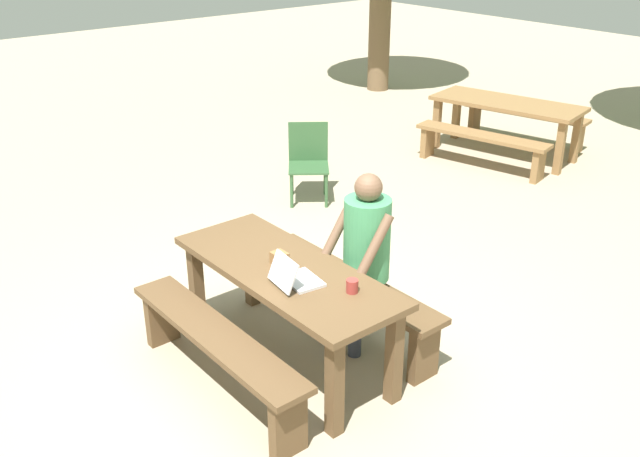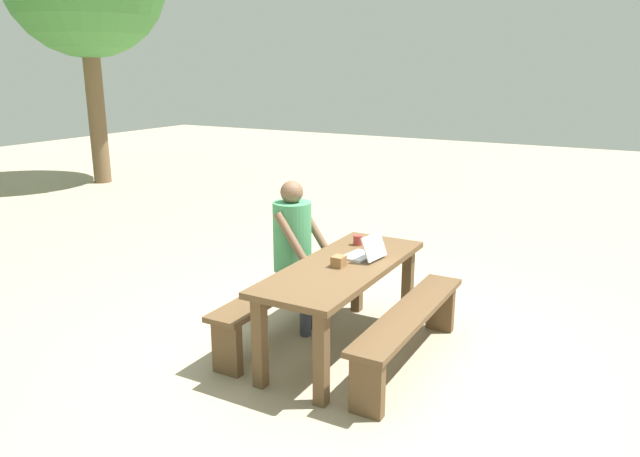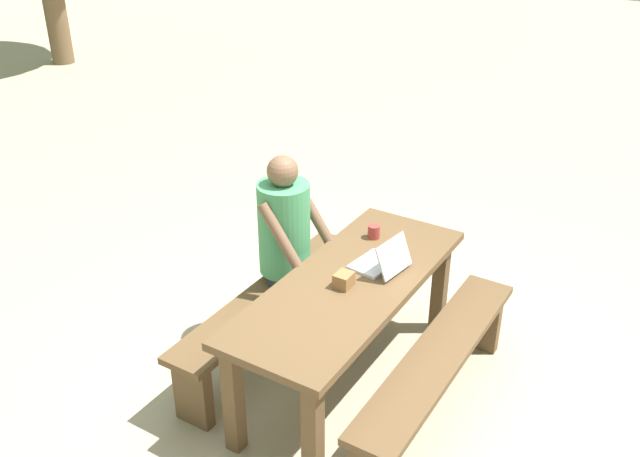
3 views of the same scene
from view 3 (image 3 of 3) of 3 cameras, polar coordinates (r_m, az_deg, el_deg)
name	(u,v)px [view 3 (image 3 of 3)]	position (r m, az deg, el deg)	size (l,w,h in m)	color
ground_plane	(347,381)	(4.63, 2.23, -12.23)	(30.00, 30.00, 0.00)	tan
picnic_table_front	(349,298)	(4.25, 2.39, -5.66)	(1.85, 0.72, 0.76)	brown
bench_near	(437,368)	(4.21, 9.48, -11.11)	(1.78, 0.30, 0.48)	brown
bench_far	(270,307)	(4.67, -4.06, -6.39)	(1.78, 0.30, 0.48)	brown
laptop	(382,261)	(4.28, 5.02, -2.63)	(0.32, 0.33, 0.22)	silver
small_pouch	(344,280)	(4.10, 1.96, -4.21)	(0.11, 0.09, 0.09)	olive
coffee_mug	(374,232)	(4.62, 4.39, -0.25)	(0.08, 0.08, 0.09)	#99332D
person_seated	(288,237)	(4.54, -2.60, -0.69)	(0.45, 0.43, 1.36)	#333847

